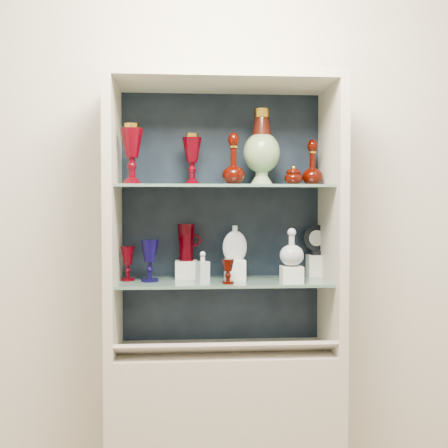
{
  "coord_description": "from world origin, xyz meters",
  "views": [
    {
      "loc": [
        -0.18,
        -0.91,
        1.39
      ],
      "look_at": [
        0.0,
        1.53,
        1.3
      ],
      "focal_mm": 45.0,
      "sensor_mm": 36.0,
      "label": 1
    }
  ],
  "objects": [
    {
      "name": "riser_clear_round_decanter",
      "position": [
        0.29,
        1.46,
        1.08
      ],
      "size": [
        0.09,
        0.09,
        0.07
      ],
      "primitive_type": "cube",
      "color": "silver",
      "rests_on": "shelf_lower"
    },
    {
      "name": "cabinet_side_right",
      "position": [
        0.48,
        1.53,
        1.32
      ],
      "size": [
        0.04,
        0.4,
        1.15
      ],
      "primitive_type": "cube",
      "color": "beige",
      "rests_on": "cabinet_base"
    },
    {
      "name": "label_card_0",
      "position": [
        -0.22,
        1.42,
        0.8
      ],
      "size": [
        0.1,
        0.06,
        0.03
      ],
      "primitive_type": "cube",
      "rotation": [
        -0.44,
        0.0,
        0.0
      ],
      "color": "white",
      "rests_on": "label_ledge"
    },
    {
      "name": "cabinet_top_cap",
      "position": [
        0.0,
        1.53,
        1.92
      ],
      "size": [
        1.0,
        0.4,
        0.04
      ],
      "primitive_type": "cube",
      "color": "beige",
      "rests_on": "cabinet_side_left"
    },
    {
      "name": "ruby_decanter_b",
      "position": [
        0.41,
        1.59,
        1.58
      ],
      "size": [
        0.12,
        0.12,
        0.22
      ],
      "primitive_type": null,
      "rotation": [
        0.0,
        0.0,
        -0.4
      ],
      "color": "#3C0701",
      "rests_on": "shelf_upper"
    },
    {
      "name": "pedestal_lamp_left",
      "position": [
        -0.39,
        1.49,
        1.6
      ],
      "size": [
        0.12,
        0.12,
        0.26
      ],
      "primitive_type": null,
      "rotation": [
        0.0,
        0.0,
        0.22
      ],
      "color": "#4E0008",
      "rests_on": "shelf_upper"
    },
    {
      "name": "wall_back",
      "position": [
        0.0,
        1.75,
        1.4
      ],
      "size": [
        3.5,
        0.02,
        2.8
      ],
      "primitive_type": "cube",
      "color": "silver",
      "rests_on": "ground"
    },
    {
      "name": "shelf_lower",
      "position": [
        0.0,
        1.55,
        1.04
      ],
      "size": [
        0.92,
        0.34,
        0.01
      ],
      "primitive_type": "cube",
      "color": "slate",
      "rests_on": "cabinet_side_left"
    },
    {
      "name": "cabinet_base",
      "position": [
        0.0,
        1.53,
        0.38
      ],
      "size": [
        1.0,
        0.4,
        0.75
      ],
      "primitive_type": "cube",
      "color": "beige",
      "rests_on": "ground"
    },
    {
      "name": "cabinet_back_panel",
      "position": [
        0.0,
        1.72,
        1.32
      ],
      "size": [
        0.98,
        0.02,
        1.15
      ],
      "primitive_type": "cube",
      "color": "black",
      "rests_on": "cabinet_base"
    },
    {
      "name": "flat_flask",
      "position": [
        0.05,
        1.55,
        1.22
      ],
      "size": [
        0.12,
        0.07,
        0.16
      ],
      "primitive_type": null,
      "rotation": [
        0.0,
        0.0,
        0.23
      ],
      "color": "silver",
      "rests_on": "riser_flat_flask"
    },
    {
      "name": "ruby_pitcher",
      "position": [
        -0.16,
        1.63,
        1.21
      ],
      "size": [
        0.13,
        0.09,
        0.17
      ],
      "primitive_type": null,
      "rotation": [
        0.0,
        0.0,
        0.1
      ],
      "color": "#4E0008",
      "rests_on": "riser_ruby_pitcher"
    },
    {
      "name": "shelf_upper",
      "position": [
        0.0,
        1.55,
        1.46
      ],
      "size": [
        0.92,
        0.34,
        0.01
      ],
      "primitive_type": "cube",
      "color": "slate",
      "rests_on": "cabinet_side_left"
    },
    {
      "name": "riser_flat_flask",
      "position": [
        0.05,
        1.55,
        1.09
      ],
      "size": [
        0.09,
        0.09,
        0.09
      ],
      "primitive_type": "cube",
      "color": "silver",
      "rests_on": "shelf_lower"
    },
    {
      "name": "ruby_goblet_tall",
      "position": [
        -0.42,
        1.57,
        1.13
      ],
      "size": [
        0.07,
        0.07,
        0.15
      ],
      "primitive_type": null,
      "rotation": [
        0.0,
        0.0,
        -0.12
      ],
      "color": "#4E0008",
      "rests_on": "shelf_lower"
    },
    {
      "name": "ruby_goblet_small",
      "position": [
        0.01,
        1.44,
        1.1
      ],
      "size": [
        0.07,
        0.07,
        0.11
      ],
      "primitive_type": null,
      "rotation": [
        0.0,
        0.0,
        -0.26
      ],
      "color": "#3C0701",
      "rests_on": "shelf_lower"
    },
    {
      "name": "cabinet_side_left",
      "position": [
        -0.48,
        1.53,
        1.32
      ],
      "size": [
        0.04,
        0.4,
        1.15
      ],
      "primitive_type": "cube",
      "color": "beige",
      "rests_on": "cabinet_base"
    },
    {
      "name": "enamel_urn",
      "position": [
        0.17,
        1.56,
        1.64
      ],
      "size": [
        0.21,
        0.21,
        0.34
      ],
      "primitive_type": null,
      "rotation": [
        0.0,
        0.0,
        0.4
      ],
      "color": "#0C4226",
      "rests_on": "shelf_upper"
    },
    {
      "name": "ruby_decanter_a",
      "position": [
        0.04,
        1.52,
        1.6
      ],
      "size": [
        0.11,
        0.11,
        0.25
      ],
      "primitive_type": null,
      "rotation": [
        0.0,
        0.0,
        -0.13
      ],
      "color": "#3C0701",
      "rests_on": "shelf_upper"
    },
    {
      "name": "label_card_2",
      "position": [
        0.09,
        1.42,
        0.8
      ],
      "size": [
        0.1,
        0.06,
        0.03
      ],
      "primitive_type": "cube",
      "rotation": [
        -0.44,
        0.0,
        0.0
      ],
      "color": "white",
      "rests_on": "label_ledge"
    },
    {
      "name": "cameo_medallion",
      "position": [
        0.44,
        1.66,
        1.22
      ],
      "size": [
        0.13,
        0.06,
        0.15
      ],
      "primitive_type": null,
      "rotation": [
        0.0,
        0.0,
        0.15
      ],
      "color": "black",
      "rests_on": "riser_cameo_medallion"
    },
    {
      "name": "clear_square_bottle",
      "position": [
        -0.1,
        1.48,
        1.12
      ],
      "size": [
        0.06,
        0.06,
        0.13
      ],
      "primitive_type": null,
      "rotation": [
        0.0,
        0.0,
        0.43
      ],
      "color": "#A8B3C4",
      "rests_on": "shelf_lower"
    },
    {
      "name": "clear_round_decanter",
      "position": [
        0.29,
        1.46,
        1.2
      ],
      "size": [
        0.14,
        0.14,
        0.16
      ],
      "primitive_type": null,
      "rotation": [
        0.0,
        0.0,
        -0.4
      ],
      "color": "#A8B3C4",
      "rests_on": "riser_clear_round_decanter"
    },
    {
      "name": "label_card_1",
      "position": [
        0.3,
        1.42,
        0.8
      ],
      "size": [
        0.1,
        0.06,
        0.03
      ],
      "primitive_type": "cube",
      "rotation": [
        -0.44,
        0.0,
        0.0
      ],
      "color": "white",
      "rests_on": "label_ledge"
    },
    {
      "name": "riser_ruby_pitcher",
      "position": [
        -0.16,
        1.63,
        1.09
      ],
      "size": [
        0.1,
        0.1,
        0.08
      ],
      "primitive_type": "cube",
      "color": "silver",
      "rests_on": "shelf_lower"
    },
    {
      "name": "cobalt_goblet",
      "position": [
        -0.32,
        1.54,
        1.14
      ],
      "size": [
        0.09,
        0.09,
        0.18
      ],
      "primitive_type": null,
      "rotation": [
        0.0,
        0.0,
        -0.2
      ],
      "color": "#0D073C",
      "rests_on": "shelf_lower"
    },
    {
      "name": "pedestal_lamp_right",
      "position": [
        -0.14,
        1.59,
        1.58
      ],
      "size": [
        0.11,
        0.11,
        0.23
      ],
      "primitive_type": null,
      "rotation": [
        0.0,
        0.0,
        0.24
      ],
      "color": "#4E0008",
      "rests_on": "shelf_upper"
    },
    {
      "name": "lidded_bowl",
      "position": [
        0.31,
        1.55,
        1.52
      ],
      "size": [
        0.09,
        0.09,
        0.09
      ],
      "primitive_type": null,
      "rotation": [
        0.0,
        0.0,
        -0.12
      ],
      "color": "#3C0701",
      "rests_on": "shelf_upper"
    },
    {
      "name": "riser_cameo_medallion",
      "position": [
        0.44,
        1.66,
        1.1
      ],
      "size": [
        0.08,
        0.08,
        0.1
      ],
      "primitive_type": "cube",
      "color": "silver",
      "rests_on": "shelf_lower"
    },
    {
      "name": "label_ledge",
      "position": [
        0.0,
        1.42,
        0.78
      ],
      "size": [
        0.92,
        0.17,
        0.09
      ],
      "primitive_type": "cube",
      "rotation": [
        -0.44,
        0.0,
        0.0
      ],
      "color": "beige",
      "rests_on": "cabinet_base"
    }
  ]
}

